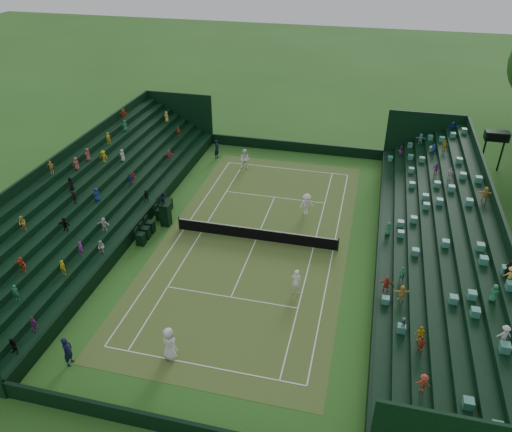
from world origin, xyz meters
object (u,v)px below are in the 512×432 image
object	(u,v)px
player_near_west	(169,344)
player_far_west	(245,159)
player_far_east	(306,204)
player_near_east	(296,282)
tennis_net	(256,234)
umpire_chair	(165,211)

from	to	relation	value
player_near_west	player_far_west	size ratio (longest dim) A/B	1.05
player_far_east	player_near_east	bearing A→B (deg)	-121.23
tennis_net	player_far_east	distance (m)	5.27
player_far_east	tennis_net	bearing A→B (deg)	-159.84
player_near_west	player_near_east	world-z (taller)	player_near_west
tennis_net	player_near_east	distance (m)	6.29
tennis_net	umpire_chair	size ratio (longest dim) A/B	4.28
umpire_chair	player_far_east	bearing A→B (deg)	22.08
umpire_chair	player_near_west	distance (m)	13.20
player_near_west	umpire_chair	bearing A→B (deg)	-43.51
player_far_west	player_far_east	size ratio (longest dim) A/B	1.08
tennis_net	player_far_west	bearing A→B (deg)	108.61
player_far_west	player_far_east	bearing A→B (deg)	-43.08
player_near_east	player_far_east	xyz separation A→B (m)	(-0.84, 9.43, 0.00)
tennis_net	player_near_east	world-z (taller)	player_near_east
player_far_west	player_far_east	xyz separation A→B (m)	(6.59, -6.57, -0.07)
tennis_net	player_near_west	size ratio (longest dim) A/B	5.86
tennis_net	umpire_chair	distance (m)	7.03
player_far_east	umpire_chair	bearing A→B (deg)	165.75
umpire_chair	player_near_east	bearing A→B (deg)	-26.76
player_near_west	player_far_east	distance (m)	16.77
umpire_chair	player_far_west	xyz separation A→B (m)	(3.30, 10.59, -0.21)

